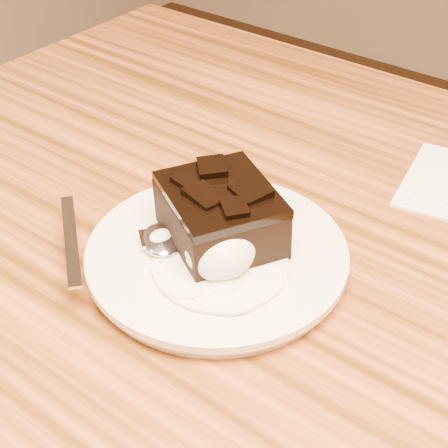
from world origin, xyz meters
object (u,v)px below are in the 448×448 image
Objects in this scene: plate at (217,258)px; ice_cream_scoop at (220,249)px; brownie at (220,218)px; spoon at (161,241)px.

ice_cream_scoop is at bearing -44.58° from plate.
brownie is 0.04m from ice_cream_scoop.
brownie reaches higher than ice_cream_scoop.
plate is 3.73× the size of ice_cream_scoop.
plate is at bearing -18.45° from spoon.
plate is 1.21× the size of spoon.
plate is 0.04m from brownie.
ice_cream_scoop is (0.02, -0.02, 0.03)m from plate.
plate is at bearing -64.43° from brownie.
ice_cream_scoop is 0.32× the size of spoon.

